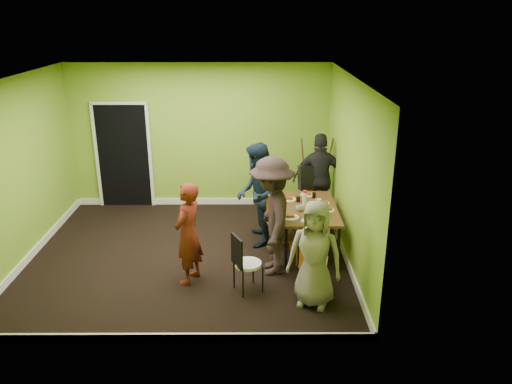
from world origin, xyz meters
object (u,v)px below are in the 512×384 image
at_px(chair_left_near, 279,232).
at_px(person_left_far, 257,195).
at_px(orange_bottle, 303,201).
at_px(person_front_end, 315,254).
at_px(chair_left_far, 274,216).
at_px(easel, 315,176).
at_px(blue_bottle, 321,208).
at_px(person_left_near, 272,216).
at_px(person_standing, 188,234).
at_px(chair_front_end, 313,259).
at_px(person_back_end, 320,179).
at_px(chair_back_end, 312,184).
at_px(dining_table, 308,210).
at_px(thermos, 305,199).
at_px(chair_bentwood, 244,261).

xyz_separation_m(chair_left_near, person_left_far, (-0.34, 0.72, 0.34)).
relative_size(orange_bottle, person_front_end, 0.05).
distance_m(chair_left_far, easel, 1.65).
height_order(chair_left_far, person_left_far, person_left_far).
height_order(blue_bottle, person_left_far, person_left_far).
bearing_deg(person_left_near, blue_bottle, 116.95).
relative_size(person_standing, person_left_near, 0.84).
height_order(chair_front_end, person_back_end, person_back_end).
height_order(easel, person_front_end, easel).
bearing_deg(chair_left_near, chair_back_end, 144.96).
bearing_deg(dining_table, chair_front_end, -92.66).
bearing_deg(thermos, person_standing, -148.55).
distance_m(thermos, blue_bottle, 0.42).
distance_m(thermos, person_front_end, 1.67).
bearing_deg(chair_left_far, person_standing, -59.13).
distance_m(chair_left_far, person_left_near, 0.90).
height_order(chair_bentwood, person_left_near, person_left_near).
bearing_deg(person_left_near, person_left_far, -169.21).
bearing_deg(chair_back_end, person_front_end, 68.78).
height_order(chair_left_far, easel, easel).
bearing_deg(chair_left_far, chair_back_end, 130.82).
bearing_deg(person_back_end, chair_front_end, 81.99).
height_order(easel, thermos, easel).
xyz_separation_m(thermos, orange_bottle, (-0.02, 0.11, -0.07)).
xyz_separation_m(chair_back_end, person_back_end, (0.15, 0.12, 0.05)).
height_order(chair_left_far, chair_front_end, chair_left_far).
distance_m(person_left_near, person_front_end, 1.05).
distance_m(chair_bentwood, blue_bottle, 1.57).
xyz_separation_m(chair_left_far, chair_bentwood, (-0.46, -1.41, -0.07)).
height_order(dining_table, easel, easel).
bearing_deg(person_left_near, chair_left_far, 173.65).
relative_size(blue_bottle, person_front_end, 0.13).
relative_size(chair_back_end, easel, 0.73).
bearing_deg(chair_left_far, chair_front_end, 7.71).
bearing_deg(dining_table, person_standing, -151.17).
bearing_deg(dining_table, thermos, 124.47).
distance_m(blue_bottle, person_standing, 2.08).
bearing_deg(person_front_end, dining_table, 105.70).
bearing_deg(person_left_near, person_front_end, 29.55).
xyz_separation_m(chair_left_far, person_left_near, (-0.07, -0.83, 0.35)).
bearing_deg(chair_left_far, person_front_end, 4.27).
relative_size(person_standing, person_left_far, 0.87).
bearing_deg(dining_table, easel, 79.50).
bearing_deg(blue_bottle, thermos, 120.22).
bearing_deg(chair_back_end, chair_front_end, 68.57).
relative_size(chair_front_end, easel, 0.60).
xyz_separation_m(easel, person_front_end, (-0.36, -3.13, -0.02)).
bearing_deg(thermos, easel, 76.97).
bearing_deg(person_left_far, person_back_end, 127.40).
xyz_separation_m(easel, thermos, (-0.34, -1.46, 0.11)).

